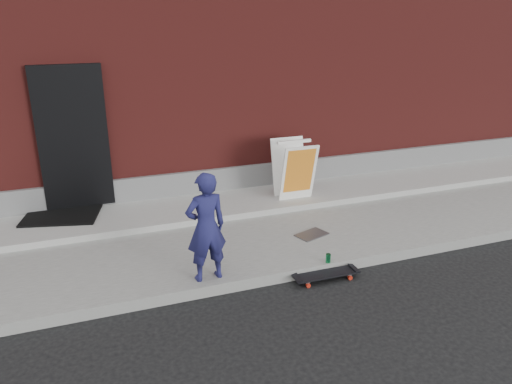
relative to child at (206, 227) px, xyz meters
name	(u,v)px	position (x,y,z in m)	size (l,w,h in m)	color
ground	(303,279)	(1.21, -0.20, -0.84)	(80.00, 80.00, 0.00)	black
sidewalk	(262,229)	(1.21, 1.30, -0.76)	(20.00, 3.00, 0.15)	slate
apron	(244,202)	(1.21, 2.20, -0.64)	(20.00, 1.20, 0.10)	#969691
building	(180,45)	(1.21, 6.79, 1.66)	(20.00, 8.10, 5.00)	maroon
child	(206,227)	(0.00, 0.00, 0.00)	(0.50, 0.33, 1.38)	#1C1C4F
skateboard	(326,275)	(1.48, -0.32, -0.76)	(0.86, 0.23, 0.10)	#B22212
pizza_sign	(294,169)	(2.05, 2.01, -0.09)	(0.60, 0.71, 0.99)	white
soda_can	(328,258)	(1.59, -0.15, -0.63)	(0.07, 0.07, 0.12)	#1B8947
doormat	(62,214)	(-1.69, 2.50, -0.57)	(1.10, 0.89, 0.03)	black
utility_plate	(312,234)	(1.77, 0.69, -0.68)	(0.46, 0.29, 0.01)	#4D4D52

